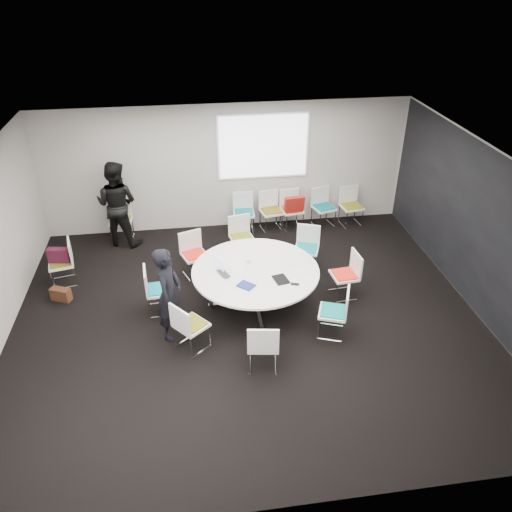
{
  "coord_description": "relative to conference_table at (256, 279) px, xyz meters",
  "views": [
    {
      "loc": [
        -0.84,
        -6.78,
        5.45
      ],
      "look_at": [
        0.2,
        0.4,
        1.0
      ],
      "focal_mm": 35.0,
      "sensor_mm": 36.0,
      "label": 1
    }
  ],
  "objects": [
    {
      "name": "room_shell",
      "position": [
        -0.09,
        -0.38,
        0.86
      ],
      "size": [
        8.08,
        7.08,
        2.88
      ],
      "color": "black",
      "rests_on": "ground"
    },
    {
      "name": "conference_table",
      "position": [
        0.0,
        0.0,
        0.0
      ],
      "size": [
        2.22,
        2.22,
        0.73
      ],
      "color": "silver",
      "rests_on": "ground"
    },
    {
      "name": "projection_screen",
      "position": [
        0.61,
        3.08,
        1.31
      ],
      "size": [
        1.9,
        0.03,
        1.35
      ],
      "primitive_type": "cube",
      "color": "white",
      "rests_on": "room_shell"
    },
    {
      "name": "chair_ring_a",
      "position": [
        1.64,
        0.02,
        -0.26
      ],
      "size": [
        0.49,
        0.5,
        0.88
      ],
      "rotation": [
        0.0,
        0.0,
        1.67
      ],
      "color": "silver",
      "rests_on": "ground"
    },
    {
      "name": "chair_ring_b",
      "position": [
        1.17,
        1.04,
        -0.26
      ],
      "size": [
        0.59,
        0.58,
        0.88
      ],
      "rotation": [
        0.0,
        0.0,
        2.78
      ],
      "color": "silver",
      "rests_on": "ground"
    },
    {
      "name": "chair_ring_c",
      "position": [
        -0.05,
        1.64,
        -0.26
      ],
      "size": [
        0.53,
        0.52,
        0.88
      ],
      "rotation": [
        0.0,
        0.0,
        3.32
      ],
      "color": "silver",
      "rests_on": "ground"
    },
    {
      "name": "chair_ring_d",
      "position": [
        -1.03,
        1.11,
        -0.26
      ],
      "size": [
        0.59,
        0.58,
        0.88
      ],
      "rotation": [
        0.0,
        0.0,
        3.49
      ],
      "color": "silver",
      "rests_on": "ground"
    },
    {
      "name": "chair_ring_e",
      "position": [
        -1.69,
        0.04,
        -0.26
      ],
      "size": [
        0.48,
        0.49,
        0.88
      ],
      "rotation": [
        0.0,
        0.0,
        4.79
      ],
      "color": "silver",
      "rests_on": "ground"
    },
    {
      "name": "chair_ring_f",
      "position": [
        -1.17,
        -1.0,
        -0.26
      ],
      "size": [
        0.64,
        0.64,
        0.88
      ],
      "rotation": [
        0.0,
        0.0,
        5.4
      ],
      "color": "silver",
      "rests_on": "ground"
    },
    {
      "name": "chair_ring_g",
      "position": [
        -0.12,
        -1.59,
        -0.26
      ],
      "size": [
        0.52,
        0.51,
        0.88
      ],
      "rotation": [
        0.0,
        0.0,
        6.13
      ],
      "color": "silver",
      "rests_on": "ground"
    },
    {
      "name": "chair_ring_h",
      "position": [
        1.14,
        -0.99,
        -0.26
      ],
      "size": [
        0.58,
        0.59,
        0.88
      ],
      "rotation": [
        0.0,
        0.0,
        7.49
      ],
      "color": "silver",
      "rests_on": "ground"
    },
    {
      "name": "chair_back_a",
      "position": [
        0.13,
        2.77,
        -0.26
      ],
      "size": [
        0.48,
        0.47,
        0.88
      ],
      "rotation": [
        0.0,
        0.0,
        3.1
      ],
      "color": "silver",
      "rests_on": "ground"
    },
    {
      "name": "chair_back_b",
      "position": [
        0.75,
        2.77,
        -0.26
      ],
      "size": [
        0.54,
        0.53,
        0.88
      ],
      "rotation": [
        0.0,
        0.0,
        3.34
      ],
      "color": "silver",
      "rests_on": "ground"
    },
    {
      "name": "chair_back_c",
      "position": [
        1.23,
        2.78,
        -0.26
      ],
      "size": [
        0.52,
        0.51,
        0.88
      ],
      "rotation": [
        0.0,
        0.0,
        3.29
      ],
      "color": "silver",
      "rests_on": "ground"
    },
    {
      "name": "chair_back_d",
      "position": [
        1.97,
        2.78,
        -0.26
      ],
      "size": [
        0.56,
        0.55,
        0.88
      ],
      "rotation": [
        0.0,
        0.0,
        3.4
      ],
      "color": "silver",
      "rests_on": "ground"
    },
    {
      "name": "chair_back_e",
      "position": [
        2.62,
        2.75,
        -0.26
      ],
      "size": [
        0.52,
        0.51,
        0.88
      ],
      "rotation": [
        0.0,
        0.0,
        3.29
      ],
      "color": "silver",
      "rests_on": "ground"
    },
    {
      "name": "chair_spare_left",
      "position": [
        -3.51,
        1.18,
        -0.26
      ],
      "size": [
        0.53,
        0.54,
        0.88
      ],
      "rotation": [
        0.0,
        0.0,
        1.78
      ],
      "color": "silver",
      "rests_on": "ground"
    },
    {
      "name": "chair_person_back",
      "position": [
        -2.56,
        2.78,
        -0.26
      ],
      "size": [
        0.5,
        0.48,
        0.88
      ],
      "rotation": [
        0.0,
        0.0,
        3.06
      ],
      "color": "silver",
      "rests_on": "ground"
    },
    {
      "name": "person_main",
      "position": [
        -1.48,
        -0.61,
        0.27
      ],
      "size": [
        0.54,
        0.68,
        1.62
      ],
      "primitive_type": "imported",
      "rotation": [
        0.0,
        0.0,
        1.29
      ],
      "color": "black",
      "rests_on": "ground"
    },
    {
      "name": "person_back",
      "position": [
        -2.56,
        2.62,
        0.39
      ],
      "size": [
        1.09,
        0.97,
        1.85
      ],
      "primitive_type": "imported",
      "rotation": [
        0.0,
        0.0,
        2.79
      ],
      "color": "black",
      "rests_on": "ground"
    },
    {
      "name": "laptop",
      "position": [
        -0.52,
        -0.04,
        0.2
      ],
      "size": [
        0.31,
        0.37,
        0.02
      ],
      "primitive_type": "imported",
      "rotation": [
        0.0,
        0.0,
        1.98
      ],
      "color": "#333338",
      "rests_on": "conference_table"
    },
    {
      "name": "laptop_lid",
      "position": [
        -0.63,
        0.11,
        0.32
      ],
      "size": [
        0.17,
        0.26,
        0.22
      ],
      "primitive_type": "cube",
      "rotation": [
        0.0,
        0.0,
        2.12
      ],
      "color": "silver",
      "rests_on": "conference_table"
    },
    {
      "name": "notebook_black",
      "position": [
        0.38,
        -0.37,
        0.2
      ],
      "size": [
        0.28,
        0.34,
        0.02
      ],
      "primitive_type": "cube",
      "rotation": [
        0.0,
        0.0,
        0.22
      ],
      "color": "black",
      "rests_on": "conference_table"
    },
    {
      "name": "tablet_folio",
      "position": [
        -0.23,
        -0.47,
        0.2
      ],
      "size": [
        0.33,
        0.32,
        0.03
      ],
      "primitive_type": "cube",
      "rotation": [
        0.0,
        0.0,
        -0.74
      ],
      "color": "navy",
      "rests_on": "conference_table"
    },
    {
      "name": "papers_right",
      "position": [
        0.62,
        0.14,
        0.19
      ],
      "size": [
        0.36,
        0.33,
        0.0
      ],
      "primitive_type": "cube",
      "rotation": [
        0.0,
        0.0,
        0.53
      ],
      "color": "silver",
      "rests_on": "conference_table"
    },
    {
      "name": "papers_front",
      "position": [
        0.7,
        -0.16,
        0.19
      ],
      "size": [
        0.35,
        0.29,
        0.0
      ],
      "primitive_type": "cube",
      "rotation": [
        0.0,
        0.0,
        0.3
      ],
      "color": "white",
      "rests_on": "conference_table"
    },
    {
      "name": "cup",
      "position": [
        -0.1,
        0.24,
        0.24
      ],
      "size": [
        0.08,
        0.08,
        0.09
      ],
      "primitive_type": "cylinder",
      "color": "white",
      "rests_on": "conference_table"
    },
    {
      "name": "phone",
      "position": [
        0.59,
        -0.53,
        0.19
      ],
      "size": [
        0.16,
        0.11,
        0.01
      ],
      "primitive_type": "cube",
      "rotation": [
        0.0,
        0.0,
        -0.33
      ],
      "color": "black",
      "rests_on": "conference_table"
    },
    {
      "name": "maroon_bag",
      "position": [
        -3.53,
        1.18,
        0.08
      ],
      "size": [
        0.42,
        0.2,
        0.28
      ],
      "primitive_type": "cube",
      "rotation": [
        0.0,
        0.0,
        -0.16
      ],
      "color": "#411123",
      "rests_on": "chair_spare_left"
    },
    {
      "name": "brown_bag",
      "position": [
        -3.49,
        0.62,
        -0.42
      ],
      "size": [
        0.39,
        0.29,
        0.24
      ],
      "primitive_type": "cube",
      "rotation": [
        0.0,
        0.0,
        -0.42
      ],
      "color": "#432415",
      "rests_on": "ground"
    },
    {
      "name": "red_jacket",
      "position": [
        1.23,
        2.55,
        0.16
      ],
      "size": [
        0.45,
        0.2,
        0.36
      ],
      "primitive_type": "cube",
      "rotation": [
        0.17,
        0.0,
        0.09
      ],
      "color": "maroon",
      "rests_on": "chair_back_c"
    }
  ]
}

